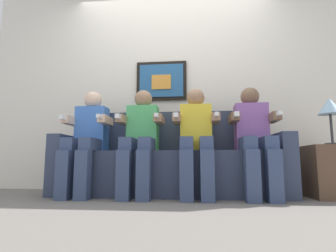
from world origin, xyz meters
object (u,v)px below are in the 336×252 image
(person_left_center, at_px, (141,136))
(side_table_right, at_px, (330,172))
(person_leftmost, at_px, (87,136))
(table_lamp, at_px, (330,108))
(person_right_center, at_px, (196,135))
(couch, at_px, (170,165))
(person_rightmost, at_px, (254,135))

(person_left_center, distance_m, side_table_right, 1.86)
(person_leftmost, height_order, side_table_right, person_leftmost)
(person_left_center, relative_size, table_lamp, 2.41)
(person_right_center, distance_m, side_table_right, 1.32)
(person_right_center, distance_m, table_lamp, 1.32)
(couch, distance_m, person_left_center, 0.44)
(couch, height_order, person_left_center, person_left_center)
(person_left_center, xyz_separation_m, person_rightmost, (1.12, 0.00, 0.00))
(couch, height_order, person_rightmost, person_rightmost)
(couch, relative_size, person_right_center, 2.16)
(person_rightmost, height_order, table_lamp, person_rightmost)
(person_leftmost, height_order, table_lamp, person_leftmost)
(person_left_center, xyz_separation_m, person_right_center, (0.56, 0.00, 0.00))
(person_right_center, bearing_deg, couch, 149.00)
(person_left_center, height_order, person_rightmost, same)
(side_table_right, bearing_deg, person_leftmost, -178.53)
(couch, height_order, person_right_center, person_right_center)
(person_leftmost, relative_size, side_table_right, 2.22)
(person_leftmost, xyz_separation_m, table_lamp, (2.42, 0.03, 0.25))
(person_leftmost, bearing_deg, person_left_center, 0.00)
(person_rightmost, xyz_separation_m, table_lamp, (0.73, 0.03, 0.25))
(person_leftmost, bearing_deg, person_rightmost, 0.00)
(person_rightmost, bearing_deg, side_table_right, 4.99)
(side_table_right, height_order, table_lamp, table_lamp)
(couch, xyz_separation_m, table_lamp, (1.58, -0.14, 0.55))
(person_leftmost, xyz_separation_m, person_left_center, (0.56, 0.00, 0.00))
(side_table_right, bearing_deg, person_rightmost, -175.01)
(person_left_center, bearing_deg, couch, 30.98)
(person_leftmost, distance_m, side_table_right, 2.42)
(person_leftmost, distance_m, person_rightmost, 1.69)
(couch, relative_size, person_rightmost, 2.16)
(couch, bearing_deg, person_left_center, -149.02)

